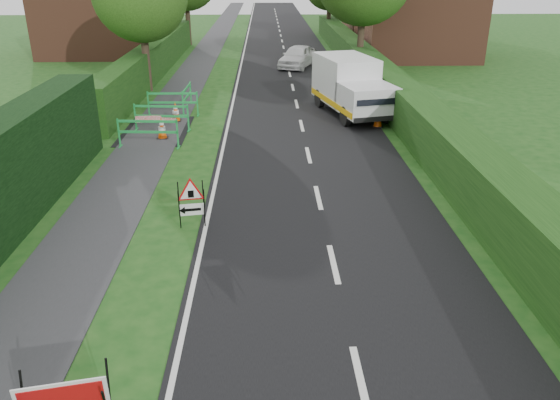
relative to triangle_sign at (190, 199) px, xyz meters
name	(u,v)px	position (x,y,z in m)	size (l,w,h in m)	color
ground	(210,293)	(0.68, -2.80, -0.74)	(120.00, 120.00, 0.00)	#164714
road_surface	(282,43)	(3.18, 32.20, -0.74)	(6.00, 90.00, 0.02)	black
footpath	(212,43)	(-2.32, 32.20, -0.74)	(2.00, 90.00, 0.02)	#2D2D30
hedge_west_far	(156,75)	(-4.32, 19.20, -0.74)	(1.00, 24.00, 1.80)	#14380F
hedge_east	(381,99)	(7.18, 13.20, -0.74)	(1.20, 50.00, 1.50)	#14380F
house_west	(99,9)	(-9.32, 27.20, 2.15)	(7.50, 7.40, 7.88)	brown
house_east_a	(417,11)	(11.68, 25.20, 2.15)	(7.50, 7.40, 7.88)	brown
triangle_sign	(190,199)	(0.00, 0.00, 0.00)	(0.84, 0.84, 1.07)	black
works_van	(351,85)	(5.31, 10.53, 0.45)	(3.01, 5.23, 2.25)	silver
traffic_cone_0	(378,117)	(6.09, 8.50, -0.35)	(0.38, 0.38, 0.79)	black
traffic_cone_1	(359,103)	(5.69, 10.68, -0.35)	(0.38, 0.38, 0.79)	black
traffic_cone_2	(339,89)	(5.23, 13.42, -0.35)	(0.38, 0.38, 0.79)	black
traffic_cone_3	(162,128)	(-1.91, 7.22, -0.35)	(0.38, 0.38, 0.79)	black
traffic_cone_4	(176,112)	(-1.76, 9.52, -0.35)	(0.38, 0.38, 0.79)	black
ped_barrier_0	(148,130)	(-2.18, 6.20, -0.11)	(2.08, 0.48, 1.00)	green
ped_barrier_1	(161,114)	(-2.08, 8.26, -0.11)	(2.08, 0.53, 1.00)	green
ped_barrier_2	(173,101)	(-1.99, 10.39, -0.11)	(2.07, 0.38, 1.00)	green
ped_barrier_3	(187,95)	(-1.54, 11.41, -0.11)	(0.42, 2.07, 1.00)	green
redwhite_plank	(157,131)	(-2.30, 8.23, -0.74)	(1.50, 0.04, 0.25)	red
hatchback_car	(297,56)	(3.74, 21.44, -0.10)	(1.53, 3.79, 1.29)	silver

